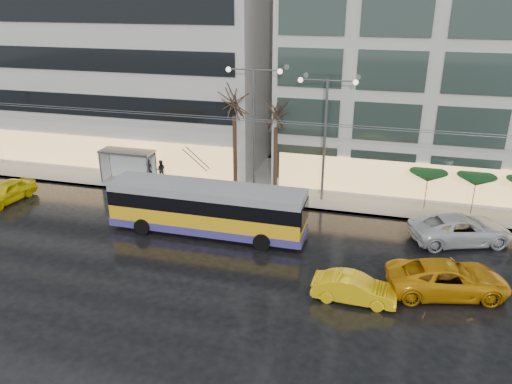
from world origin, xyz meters
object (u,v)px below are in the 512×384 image
(trolleybus, at_px, (207,210))
(street_lamp_near, at_px, (254,114))
(bus_shelter, at_px, (124,158))
(taxi_a, at_px, (6,192))

(trolleybus, xyz_separation_m, street_lamp_near, (1.12, 6.85, 4.47))
(bus_shelter, height_order, street_lamp_near, street_lamp_near)
(taxi_a, bearing_deg, bus_shelter, 49.76)
(bus_shelter, height_order, taxi_a, bus_shelter)
(street_lamp_near, distance_m, taxi_a, 18.38)
(street_lamp_near, bearing_deg, bus_shelter, -179.37)
(trolleybus, xyz_separation_m, bus_shelter, (-9.26, 6.73, 0.44))
(trolleybus, bearing_deg, street_lamp_near, 80.72)
(trolleybus, height_order, taxi_a, trolleybus)
(trolleybus, bearing_deg, bus_shelter, 143.99)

